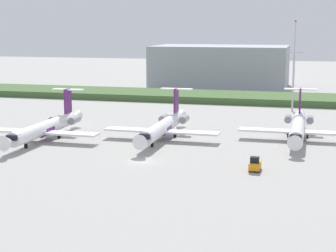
{
  "coord_description": "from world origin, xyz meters",
  "views": [
    {
      "loc": [
        26.78,
        -85.01,
        22.11
      ],
      "look_at": [
        0.0,
        16.92,
        3.0
      ],
      "focal_mm": 59.11,
      "sensor_mm": 36.0,
      "label": 1
    }
  ],
  "objects_px": {
    "regional_jet_third": "(163,126)",
    "baggage_tug": "(255,164)",
    "regional_jet_fourth": "(298,127)",
    "regional_jet_second": "(46,127)",
    "antenna_mast": "(294,74)"
  },
  "relations": [
    {
      "from": "regional_jet_fourth",
      "to": "antenna_mast",
      "type": "height_order",
      "value": "antenna_mast"
    },
    {
      "from": "regional_jet_second",
      "to": "regional_jet_third",
      "type": "bearing_deg",
      "value": 17.26
    },
    {
      "from": "antenna_mast",
      "to": "baggage_tug",
      "type": "xyz_separation_m",
      "value": [
        -3.15,
        -63.97,
        -8.78
      ]
    },
    {
      "from": "regional_jet_fourth",
      "to": "regional_jet_second",
      "type": "bearing_deg",
      "value": -164.73
    },
    {
      "from": "antenna_mast",
      "to": "baggage_tug",
      "type": "height_order",
      "value": "antenna_mast"
    },
    {
      "from": "regional_jet_third",
      "to": "antenna_mast",
      "type": "relative_size",
      "value": 1.31
    },
    {
      "from": "regional_jet_second",
      "to": "regional_jet_fourth",
      "type": "bearing_deg",
      "value": 15.27
    },
    {
      "from": "regional_jet_fourth",
      "to": "baggage_tug",
      "type": "bearing_deg",
      "value": -102.05
    },
    {
      "from": "regional_jet_second",
      "to": "regional_jet_fourth",
      "type": "relative_size",
      "value": 1.0
    },
    {
      "from": "regional_jet_third",
      "to": "baggage_tug",
      "type": "distance_m",
      "value": 28.56
    },
    {
      "from": "regional_jet_second",
      "to": "baggage_tug",
      "type": "xyz_separation_m",
      "value": [
        42.25,
        -13.31,
        -1.53
      ]
    },
    {
      "from": "regional_jet_fourth",
      "to": "antenna_mast",
      "type": "xyz_separation_m",
      "value": [
        -2.48,
        37.59,
        7.25
      ]
    },
    {
      "from": "regional_jet_second",
      "to": "antenna_mast",
      "type": "height_order",
      "value": "antenna_mast"
    },
    {
      "from": "regional_jet_third",
      "to": "baggage_tug",
      "type": "bearing_deg",
      "value": -45.02
    },
    {
      "from": "regional_jet_second",
      "to": "baggage_tug",
      "type": "height_order",
      "value": "regional_jet_second"
    }
  ]
}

